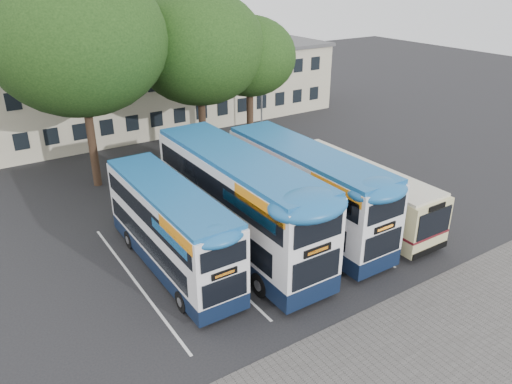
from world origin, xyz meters
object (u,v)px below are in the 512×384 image
object	(u,v)px
tree_right	(250,57)
tree_left	(77,40)
lamp_post	(262,71)
bus_dd_mid	(238,199)
tree_mid	(199,48)
bus_dd_right	(305,187)
bus_single	(356,189)
bus_dd_left	(170,224)

from	to	relation	value
tree_right	tree_left	bearing A→B (deg)	-179.31
lamp_post	bus_dd_mid	world-z (taller)	lamp_post
tree_mid	bus_dd_right	bearing A→B (deg)	-93.00
lamp_post	bus_dd_right	bearing A→B (deg)	-116.41
tree_mid	bus_dd_mid	world-z (taller)	tree_mid
bus_dd_mid	bus_dd_right	xyz separation A→B (m)	(3.83, -0.31, -0.20)
tree_right	bus_single	distance (m)	13.52
tree_mid	tree_right	distance (m)	3.84
tree_left	bus_dd_mid	size ratio (longest dim) A/B	1.14
bus_dd_left	bus_single	size ratio (longest dim) A/B	0.95
bus_dd_left	bus_single	bearing A→B (deg)	-4.83
tree_left	bus_dd_mid	distance (m)	13.62
tree_mid	tree_right	xyz separation A→B (m)	(3.72, -0.41, -0.85)
lamp_post	bus_dd_mid	distance (m)	18.95
tree_right	bus_dd_left	distance (m)	17.03
lamp_post	bus_single	distance (m)	16.56
bus_single	lamp_post	bearing A→B (deg)	74.52
bus_dd_mid	bus_single	world-z (taller)	bus_dd_mid
bus_dd_mid	bus_single	bearing A→B (deg)	-5.46
bus_dd_left	bus_dd_right	xyz separation A→B (m)	(7.25, -0.52, 0.26)
bus_dd_right	bus_single	bearing A→B (deg)	-6.50
tree_left	tree_mid	bearing A→B (deg)	4.00
tree_left	tree_right	size ratio (longest dim) A/B	1.37
tree_left	bus_dd_left	bearing A→B (deg)	-89.92
bus_dd_right	bus_dd_mid	bearing A→B (deg)	175.43
tree_left	bus_dd_left	size ratio (longest dim) A/B	1.38
bus_dd_mid	bus_single	xyz separation A→B (m)	(7.08, -0.68, -0.97)
lamp_post	tree_mid	distance (m)	7.95
bus_dd_left	tree_mid	bearing A→B (deg)	56.50
bus_dd_mid	bus_dd_right	distance (m)	3.84
lamp_post	tree_mid	world-z (taller)	tree_mid
lamp_post	tree_left	size ratio (longest dim) A/B	0.68
bus_dd_right	tree_mid	bearing A→B (deg)	87.00
tree_mid	bus_dd_left	bearing A→B (deg)	-123.50
tree_left	tree_right	distance (m)	11.80
bus_single	tree_right	bearing A→B (deg)	84.84
lamp_post	bus_dd_right	xyz separation A→B (m)	(-7.57, -15.25, -2.60)
bus_dd_right	lamp_post	bearing A→B (deg)	63.59
lamp_post	bus_dd_mid	size ratio (longest dim) A/B	0.78
tree_left	bus_single	size ratio (longest dim) A/B	1.31
tree_left	bus_single	xyz separation A→B (m)	(10.51, -12.27, -7.24)
tree_mid	bus_dd_mid	distance (m)	13.92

